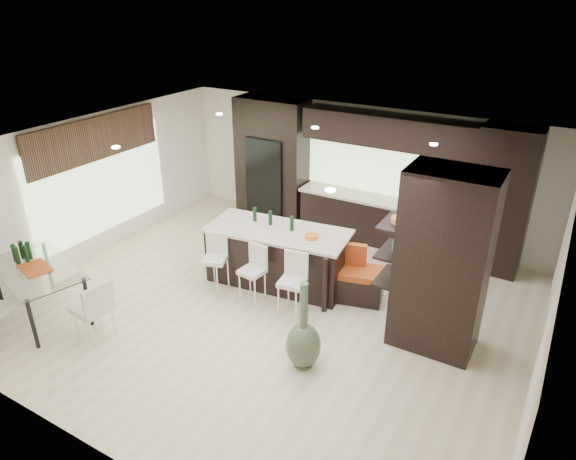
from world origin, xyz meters
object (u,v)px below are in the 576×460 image
Objects in this scene: floor_vase at (304,326)px; dining_table at (41,292)px; kitchen_island at (278,256)px; bench at (339,281)px; chair_end at (93,312)px; stool_mid at (252,281)px; stool_right at (292,293)px; stool_left at (215,270)px.

floor_vase is 4.34m from dining_table.
kitchen_island is 2.31m from floor_vase.
kitchen_island reaches higher than bench.
stool_mid is at bearing -31.23° from chair_end.
stool_mid is 0.76m from stool_right.
floor_vase is (1.48, -1.77, 0.15)m from kitchen_island.
floor_vase is at bearing 29.42° from dining_table.
dining_table is at bearing 96.80° from chair_end.
stool_mid is at bearing 171.27° from stool_right.
stool_right is at bearing -125.97° from bench.
floor_vase is (0.33, -1.89, 0.39)m from bench.
kitchen_island is 1.13m from stool_right.
stool_mid reaches higher than bench.
dining_table is (-3.88, -2.90, 0.14)m from bench.
floor_vase reaches higher than kitchen_island.
stool_left is 2.44m from floor_vase.
floor_vase reaches higher than stool_mid.
stool_mid is 1.77m from floor_vase.
stool_left is 2.78m from dining_table.
kitchen_island reaches higher than stool_mid.
bench is at bearing 52.70° from dining_table.
stool_right reaches higher than stool_mid.
stool_right is (0.76, -0.01, 0.02)m from stool_mid.
dining_table is 1.94× the size of chair_end.
dining_table is at bearing -158.86° from stool_right.
kitchen_island is 1.71× the size of bench.
dining_table is (-1.97, -1.96, -0.00)m from stool_left.
kitchen_island is 1.41× the size of dining_table.
bench is 3.95m from chair_end.
chair_end is at bearing 15.93° from dining_table.
floor_vase is 1.48× the size of chair_end.
stool_mid is 3.36m from dining_table.
kitchen_island is 3.90m from dining_table.
floor_vase reaches higher than bench.
stool_mid is at bearing -19.25° from stool_left.
stool_right is at bearing -19.72° from stool_left.
stool_right is 1.04m from bench.
dining_table is (-3.50, -1.95, -0.02)m from stool_right.
stool_right is at bearing -54.62° from kitchen_island.
dining_table is at bearing -138.20° from stool_mid.
chair_end reaches higher than stool_right.
bench is at bearing 60.03° from stool_right.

